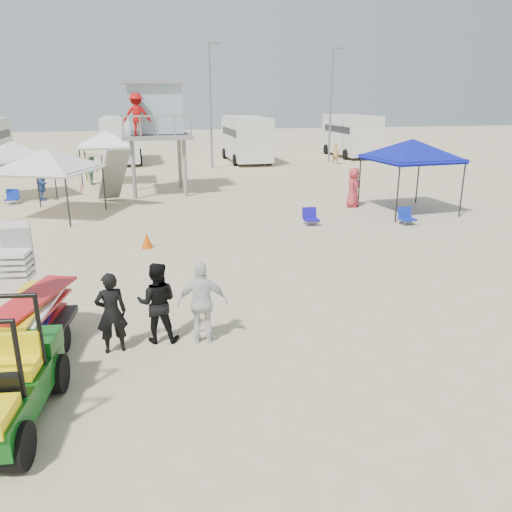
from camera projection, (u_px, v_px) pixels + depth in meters
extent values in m
plane|color=beige|center=(267.00, 385.00, 8.33)|extent=(140.00, 140.00, 0.00)
cube|color=black|center=(30.00, 329.00, 9.27)|extent=(1.54, 2.06, 0.12)
cylinder|color=black|center=(0.00, 343.00, 9.22)|extent=(0.26, 0.52, 0.50)
imported|color=black|center=(111.00, 313.00, 9.22)|extent=(0.62, 0.46, 1.57)
imported|color=black|center=(157.00, 302.00, 9.63)|extent=(0.88, 0.74, 1.61)
imported|color=silver|center=(203.00, 303.00, 9.58)|extent=(1.02, 0.54, 1.65)
cylinder|color=gray|center=(133.00, 170.00, 23.28)|extent=(0.20, 0.20, 2.71)
cube|color=gray|center=(156.00, 136.00, 24.21)|extent=(3.31, 3.31, 0.17)
cube|color=#92B0BC|center=(154.00, 109.00, 24.13)|extent=(2.53, 2.21, 2.28)
imported|color=#B20F0F|center=(136.00, 115.00, 22.70)|extent=(1.23, 0.71, 1.90)
cylinder|color=black|center=(393.00, 193.00, 19.00)|extent=(0.06, 0.06, 2.25)
pyramid|color=#0E1498|center=(413.00, 139.00, 20.12)|extent=(3.34, 3.34, 0.80)
cube|color=#0E1498|center=(411.00, 159.00, 20.36)|extent=(3.34, 3.34, 0.18)
cylinder|color=black|center=(1.00, 202.00, 18.19)|extent=(0.06, 0.06, 1.93)
pyramid|color=silver|center=(46.00, 149.00, 19.41)|extent=(4.16, 4.16, 0.80)
cube|color=silver|center=(49.00, 170.00, 19.65)|extent=(4.16, 4.16, 0.18)
pyramid|color=silver|center=(11.00, 141.00, 23.21)|extent=(3.86, 3.86, 0.80)
cube|color=silver|center=(14.00, 158.00, 23.45)|extent=(3.86, 3.86, 0.18)
cylinder|color=black|center=(81.00, 168.00, 26.12)|extent=(0.06, 0.06, 2.14)
pyramid|color=white|center=(106.00, 130.00, 27.10)|extent=(2.87, 2.87, 0.80)
cube|color=white|center=(107.00, 145.00, 27.35)|extent=(2.87, 2.87, 0.18)
imported|color=red|center=(79.00, 177.00, 24.96)|extent=(2.19, 2.21, 1.61)
imported|color=#CECD12|center=(87.00, 168.00, 27.51)|extent=(2.62, 2.63, 1.75)
cone|color=orange|center=(17.00, 258.00, 14.11)|extent=(0.34, 0.34, 0.50)
cone|color=#E15007|center=(147.00, 240.00, 15.88)|extent=(0.34, 0.34, 0.50)
cube|color=#0E299B|center=(12.00, 199.00, 22.46)|extent=(0.59, 0.55, 0.06)
cube|color=#0E299B|center=(13.00, 194.00, 22.62)|extent=(0.55, 0.23, 0.44)
cylinder|color=#B2B2B7|center=(6.00, 203.00, 22.26)|extent=(0.03, 0.03, 0.20)
cube|color=#0F26A6|center=(407.00, 219.00, 18.78)|extent=(0.56, 0.53, 0.06)
cube|color=#0F26A6|center=(405.00, 212.00, 18.94)|extent=(0.55, 0.20, 0.44)
cylinder|color=#B2B2B7|center=(404.00, 224.00, 18.58)|extent=(0.03, 0.03, 0.20)
cube|color=#170E9F|center=(311.00, 219.00, 18.72)|extent=(0.57, 0.53, 0.06)
cube|color=#170E9F|center=(309.00, 213.00, 18.88)|extent=(0.55, 0.20, 0.44)
cylinder|color=#B2B2B7|center=(307.00, 224.00, 18.52)|extent=(0.03, 0.03, 0.20)
cube|color=silver|center=(121.00, 138.00, 36.40)|extent=(2.50, 6.50, 3.00)
cube|color=black|center=(121.00, 132.00, 36.26)|extent=(2.54, 5.20, 0.50)
cylinder|color=black|center=(103.00, 161.00, 34.61)|extent=(0.25, 0.80, 0.80)
cube|color=silver|center=(246.00, 138.00, 36.94)|extent=(2.50, 7.00, 3.00)
cube|color=black|center=(246.00, 131.00, 36.81)|extent=(2.54, 5.60, 0.50)
cylinder|color=black|center=(235.00, 160.00, 35.01)|extent=(0.25, 0.80, 0.80)
cube|color=silver|center=(351.00, 134.00, 40.28)|extent=(2.50, 6.60, 3.00)
cube|color=black|center=(351.00, 129.00, 40.14)|extent=(2.54, 5.28, 0.50)
cylinder|color=black|center=(346.00, 154.00, 38.46)|extent=(0.25, 0.80, 0.80)
cylinder|color=slate|center=(211.00, 107.00, 32.83)|extent=(0.14, 0.14, 8.00)
cylinder|color=slate|center=(331.00, 106.00, 36.16)|extent=(0.14, 0.14, 8.00)
imported|color=#4B7E5E|center=(93.00, 170.00, 27.47)|extent=(0.71, 0.84, 1.53)
imported|color=#33569B|center=(41.00, 183.00, 23.18)|extent=(0.74, 1.52, 1.57)
imported|color=#C23740|center=(353.00, 187.00, 21.67)|extent=(0.92, 1.00, 1.72)
imported|color=tan|center=(336.00, 153.00, 35.73)|extent=(0.64, 0.68, 1.56)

